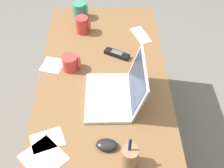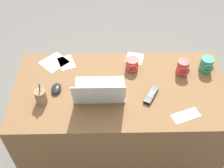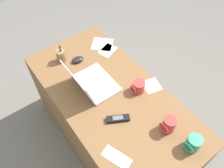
# 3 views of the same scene
# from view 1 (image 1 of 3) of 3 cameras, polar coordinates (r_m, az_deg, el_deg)

# --- Properties ---
(ground_plane) EXTENTS (6.00, 6.00, 0.00)m
(ground_plane) POSITION_cam_1_polar(r_m,az_deg,el_deg) (2.14, -1.30, -12.34)
(ground_plane) COLOR slate
(desk) EXTENTS (1.43, 0.71, 0.71)m
(desk) POSITION_cam_1_polar(r_m,az_deg,el_deg) (1.85, -1.48, -6.67)
(desk) COLOR brown
(desk) RESTS_ON ground
(laptop) EXTENTS (0.33, 0.29, 0.22)m
(laptop) POSITION_cam_1_polar(r_m,az_deg,el_deg) (1.45, 0.97, -1.64)
(laptop) COLOR silver
(laptop) RESTS_ON desk
(computer_mouse) EXTENTS (0.07, 0.10, 0.03)m
(computer_mouse) POSITION_cam_1_polar(r_m,az_deg,el_deg) (1.30, -1.05, -11.87)
(computer_mouse) COLOR black
(computer_mouse) RESTS_ON desk
(coffee_mug_white) EXTENTS (0.09, 0.10, 0.09)m
(coffee_mug_white) POSITION_cam_1_polar(r_m,az_deg,el_deg) (1.62, -8.14, 4.16)
(coffee_mug_white) COLOR #C63833
(coffee_mug_white) RESTS_ON desk
(coffee_mug_tall) EXTENTS (0.08, 0.09, 0.11)m
(coffee_mug_tall) POSITION_cam_1_polar(r_m,az_deg,el_deg) (1.88, -5.77, 11.50)
(coffee_mug_tall) COLOR #C63833
(coffee_mug_tall) RESTS_ON desk
(coffee_mug_spare) EXTENTS (0.09, 0.10, 0.10)m
(coffee_mug_spare) POSITION_cam_1_polar(r_m,az_deg,el_deg) (2.02, -6.31, 14.21)
(coffee_mug_spare) COLOR #338C6B
(coffee_mug_spare) RESTS_ON desk
(cordless_phone) EXTENTS (0.11, 0.15, 0.03)m
(cordless_phone) POSITION_cam_1_polar(r_m,az_deg,el_deg) (1.71, 0.98, 5.93)
(cordless_phone) COLOR black
(cordless_phone) RESTS_ON desk
(pen_holder) EXTENTS (0.07, 0.07, 0.17)m
(pen_holder) POSITION_cam_1_polar(r_m,az_deg,el_deg) (1.24, 3.58, -14.08)
(pen_holder) COLOR olive
(pen_holder) RESTS_ON desk
(paper_note_near_laptop) EXTENTS (0.15, 0.17, 0.00)m
(paper_note_near_laptop) POSITION_cam_1_polar(r_m,az_deg,el_deg) (1.37, -12.61, -10.70)
(paper_note_near_laptop) COLOR white
(paper_note_near_laptop) RESTS_ON desk
(paper_note_left) EXTENTS (0.23, 0.23, 0.00)m
(paper_note_left) POSITION_cam_1_polar(r_m,az_deg,el_deg) (1.32, -13.37, -13.93)
(paper_note_left) COLOR white
(paper_note_left) RESTS_ON desk
(paper_note_right) EXTENTS (0.19, 0.13, 0.00)m
(paper_note_right) POSITION_cam_1_polar(r_m,az_deg,el_deg) (1.88, 5.67, 9.57)
(paper_note_right) COLOR white
(paper_note_right) RESTS_ON desk
(paper_note_front) EXTENTS (0.15, 0.15, 0.00)m
(paper_note_front) POSITION_cam_1_polar(r_m,az_deg,el_deg) (1.69, -11.63, 3.67)
(paper_note_front) COLOR white
(paper_note_front) RESTS_ON desk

